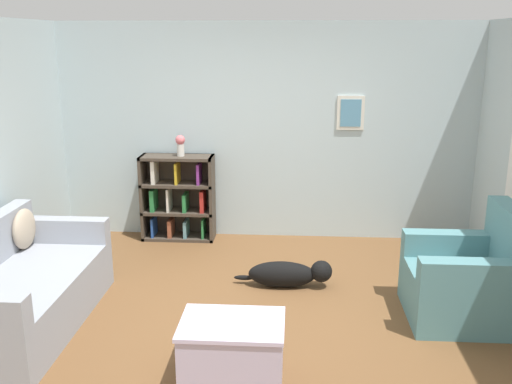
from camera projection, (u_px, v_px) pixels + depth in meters
The scene contains 8 objects.
ground_plane at pixel (253, 317), 5.08m from camera, with size 14.00×14.00×0.00m, color brown.
wall_back at pixel (266, 132), 6.90m from camera, with size 5.60×0.13×2.60m.
couch at pixel (17, 291), 4.86m from camera, with size 0.94×1.90×0.86m.
bookshelf at pixel (178, 198), 6.97m from camera, with size 0.88×0.33×1.04m.
recliner_chair at pixel (470, 280), 4.99m from camera, with size 0.94×0.88×1.01m.
coffee_table at pixel (232, 348), 4.12m from camera, with size 0.75×0.54×0.44m.
dog at pixel (289, 274), 5.67m from camera, with size 0.98×0.24×0.28m.
vase at pixel (180, 144), 6.77m from camera, with size 0.11×0.11×0.25m.
Camera 1 is at (0.33, -4.59, 2.41)m, focal length 40.00 mm.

